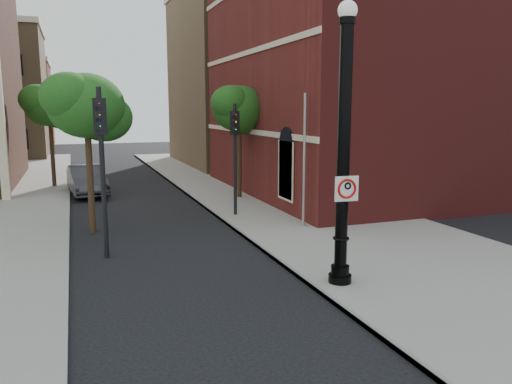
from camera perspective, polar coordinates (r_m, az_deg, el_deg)
name	(u,v)px	position (r m, az deg, el deg)	size (l,w,h in m)	color
ground	(245,306)	(12.29, -1.21, -12.87)	(120.00, 120.00, 0.00)	black
sidewalk_right	(298,209)	(23.36, 4.77, -1.91)	(8.00, 60.00, 0.12)	gray
curb_edge	(216,215)	(22.02, -4.61, -2.59)	(0.10, 60.00, 0.14)	gray
brick_wall_building	(425,81)	(31.66, 18.74, 11.90)	(22.30, 16.30, 12.50)	maroon
bg_building_tan_b	(306,82)	(45.31, 5.77, 12.43)	(22.00, 14.00, 14.00)	olive
lamppost	(343,161)	(12.95, 9.94, 3.54)	(0.62, 0.62, 7.28)	black
no_parking_sign	(347,188)	(12.89, 10.33, 0.40)	(0.65, 0.11, 0.65)	white
parked_car	(87,180)	(28.74, -18.75, 1.28)	(1.71, 4.89, 1.61)	#2F2E33
traffic_signal_left	(101,145)	(16.02, -17.27, 5.19)	(0.39, 0.46, 5.33)	black
traffic_signal_right	(235,142)	(21.33, -2.43, 5.79)	(0.38, 0.43, 4.88)	black
utility_pole	(304,162)	(19.38, 5.52, 3.41)	(0.11, 0.11, 5.26)	#999999
street_tree_a	(87,107)	(19.67, -18.71, 9.14)	(3.31, 3.00, 5.97)	black
street_tree_b	(50,107)	(31.82, -22.48, 9.00)	(3.36, 3.03, 6.05)	black
street_tree_c	(239,110)	(25.73, -1.91, 9.35)	(3.23, 2.92, 5.82)	black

